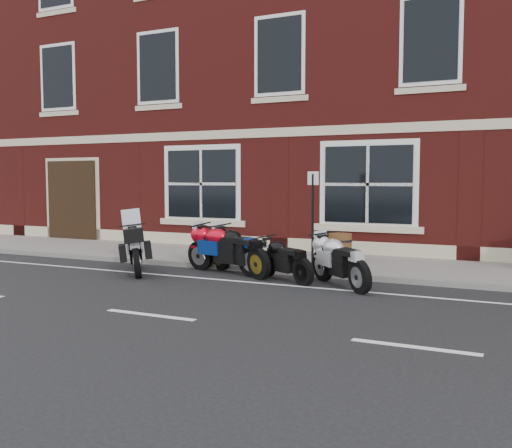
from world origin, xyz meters
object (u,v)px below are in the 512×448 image
at_px(moto_sport_red, 225,248).
at_px(moto_sport_black, 239,249).
at_px(moto_naked_black, 284,258).
at_px(parking_sign, 313,212).
at_px(moto_touring_silver, 137,247).
at_px(barrel_planter, 340,247).
at_px(moto_sport_silver, 340,259).

distance_m(moto_sport_red, moto_sport_black, 0.35).
bearing_deg(moto_naked_black, parking_sign, 26.80).
relative_size(moto_sport_red, moto_sport_black, 1.11).
xyz_separation_m(moto_touring_silver, moto_sport_black, (2.21, 0.70, -0.01)).
distance_m(moto_sport_black, moto_naked_black, 1.26).
xyz_separation_m(moto_naked_black, barrel_planter, (0.42, 2.63, -0.03)).
height_order(moto_sport_red, moto_sport_black, moto_sport_red).
bearing_deg(moto_naked_black, moto_sport_silver, -64.36).
distance_m(moto_sport_red, parking_sign, 2.17).
bearing_deg(moto_sport_silver, moto_sport_black, 122.89).
bearing_deg(moto_touring_silver, moto_sport_silver, -35.09).
height_order(moto_sport_silver, barrel_planter, moto_sport_silver).
bearing_deg(barrel_planter, moto_sport_silver, -73.23).
bearing_deg(parking_sign, moto_sport_red, -127.23).
relative_size(moto_sport_red, moto_naked_black, 1.34).
relative_size(moto_touring_silver, barrel_planter, 2.69).
distance_m(barrel_planter, parking_sign, 1.52).
distance_m(moto_sport_black, moto_sport_silver, 2.50).
bearing_deg(parking_sign, moto_touring_silver, -133.46).
bearing_deg(moto_touring_silver, moto_sport_black, -20.56).
height_order(moto_sport_black, moto_sport_silver, moto_sport_black).
bearing_deg(parking_sign, moto_sport_silver, -35.12).
bearing_deg(moto_sport_silver, moto_touring_silver, 136.37).
height_order(moto_touring_silver, moto_sport_silver, moto_touring_silver).
distance_m(moto_touring_silver, barrel_planter, 4.88).
distance_m(moto_naked_black, parking_sign, 1.71).
relative_size(moto_sport_red, moto_sport_silver, 1.38).
relative_size(barrel_planter, parking_sign, 0.30).
relative_size(moto_touring_silver, moto_sport_red, 0.80).
relative_size(moto_touring_silver, parking_sign, 0.82).
xyz_separation_m(barrel_planter, parking_sign, (-0.31, -1.17, 0.92)).
bearing_deg(moto_sport_black, moto_touring_silver, 136.95).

